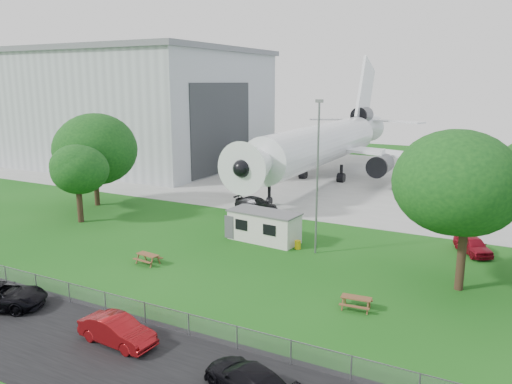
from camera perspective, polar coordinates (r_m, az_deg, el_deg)
The scene contains 19 objects.
ground at distance 39.05m, azimuth -8.00°, elevation -7.72°, with size 160.00×160.00×0.00m, color #26671D.
asphalt_strip at distance 30.40m, azimuth -22.91°, elevation -14.72°, with size 120.00×8.00×0.02m, color black.
concrete_apron at distance 72.23m, azimuth 9.83°, elevation 1.62°, with size 120.00×46.00×0.03m, color #B7B7B2.
hangar at distance 88.73m, azimuth -14.70°, elevation 9.51°, with size 43.00×31.00×18.55m.
airliner at distance 70.06m, azimuth 7.87°, elevation 5.70°, with size 46.36×47.73×17.69m.
site_cabin at distance 42.81m, azimuth 0.95°, elevation -3.93°, with size 6.86×3.25×2.62m.
picnic_west at distance 38.84m, azimuth -12.21°, elevation -8.00°, with size 1.80×1.50×0.76m, color brown, non-canonical shape.
picnic_east at distance 31.50m, azimuth 11.34°, elevation -12.96°, with size 1.80×1.50×0.76m, color brown, non-canonical shape.
fence at distance 32.45m, azimuth -18.05°, elevation -12.58°, with size 58.00×0.04×1.30m, color gray.
lamp_mast at distance 38.95m, azimuth 7.02°, elevation 1.43°, with size 0.16×0.16×12.00m, color slate.
tree_west_big at distance 57.10m, azimuth -18.05°, elevation 4.54°, with size 9.02×9.02×10.63m.
tree_west_small at distance 50.75m, azimuth -19.75°, elevation 2.19°, with size 5.79×5.79×7.89m.
tree_east_front at distance 34.25m, azimuth 23.03°, elevation 0.14°, with size 8.00×8.00×10.68m.
tree_far_apron at distance 62.27m, azimuth 22.75°, elevation 3.38°, with size 5.27×5.27×7.25m.
car_centre_sedan at distance 27.91m, azimuth -15.58°, elevation -15.03°, with size 1.55×4.43×1.46m, color maroon.
car_west_estate at distance 34.43m, azimuth -27.18°, elevation -10.54°, with size 2.49×5.40×1.50m, color black.
car_east_van at distance 23.24m, azimuth -0.89°, elevation -20.69°, with size 1.94×4.78×1.39m, color black.
car_ne_hatch at distance 43.43m, azimuth 23.55°, elevation -5.60°, with size 1.67×4.15×1.41m, color maroon.
car_apron_van at distance 52.78m, azimuth 0.03°, elevation -1.42°, with size 2.01×4.94×1.43m, color black.
Camera 1 is at (21.67, -29.58, 13.41)m, focal length 35.00 mm.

